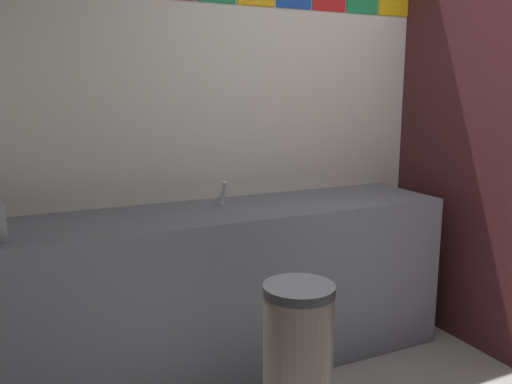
% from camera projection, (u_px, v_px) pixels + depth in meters
% --- Properties ---
extents(wall_back, '(4.33, 0.09, 2.75)m').
position_uv_depth(wall_back, '(339.00, 109.00, 3.33)').
color(wall_back, silver).
rests_on(wall_back, ground_plane).
extents(vanity_counter, '(2.43, 0.58, 0.88)m').
position_uv_depth(vanity_counter, '(229.00, 287.00, 2.84)').
color(vanity_counter, slate).
rests_on(vanity_counter, ground_plane).
extents(faucet_center, '(0.04, 0.10, 0.14)m').
position_uv_depth(faucet_center, '(222.00, 196.00, 2.82)').
color(faucet_center, silver).
rests_on(faucet_center, vanity_counter).
extents(toilet, '(0.39, 0.49, 0.74)m').
position_uv_depth(toilet, '(505.00, 265.00, 3.63)').
color(toilet, white).
rests_on(toilet, ground_plane).
extents(trash_bin, '(0.30, 0.30, 0.72)m').
position_uv_depth(trash_bin, '(298.00, 368.00, 2.17)').
color(trash_bin, brown).
rests_on(trash_bin, ground_plane).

